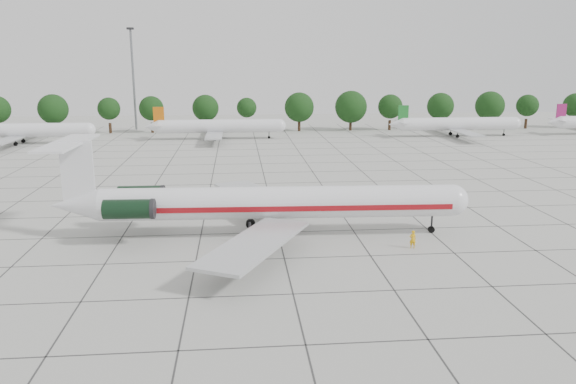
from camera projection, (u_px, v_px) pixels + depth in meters
name	position (u px, v px, depth m)	size (l,w,h in m)	color
ground	(278.00, 232.00, 58.88)	(260.00, 260.00, 0.00)	#B6B6AE
apron_joints	(269.00, 198.00, 73.41)	(170.00, 170.00, 0.02)	#383838
main_airliner	(256.00, 202.00, 57.00)	(42.53, 33.39, 9.96)	silver
ground_crew	(413.00, 239.00, 53.74)	(0.65, 0.43, 1.78)	#EBAB0D
bg_airliner_b	(22.00, 131.00, 119.39)	(28.24, 27.20, 7.40)	silver
bg_airliner_c	(219.00, 126.00, 126.93)	(28.24, 27.20, 7.40)	silver
bg_airliner_d	(458.00, 124.00, 131.50)	(28.24, 27.20, 7.40)	silver
tree_line	(206.00, 108.00, 138.84)	(249.86, 8.44, 10.22)	#332114
floodlight_mast	(133.00, 73.00, 142.08)	(1.60, 1.60, 25.45)	slate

